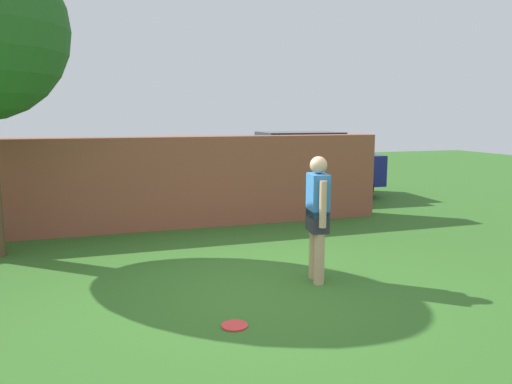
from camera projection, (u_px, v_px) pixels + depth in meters
The scene contains 5 objects.
ground_plane at pixel (256, 289), 5.92m from camera, with size 40.00×40.00×0.00m, color #336623.
brick_wall at pixel (117, 185), 8.83m from camera, with size 10.45×0.50×1.74m, color brown.
person at pixel (318, 213), 6.09m from camera, with size 0.27×0.53×1.62m.
car at pixel (299, 165), 12.55m from camera, with size 4.27×2.05×1.72m.
frisbee_red at pixel (235, 326), 4.87m from camera, with size 0.27×0.27×0.02m, color red.
Camera 1 is at (-1.73, -5.39, 2.11)m, focal length 33.66 mm.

